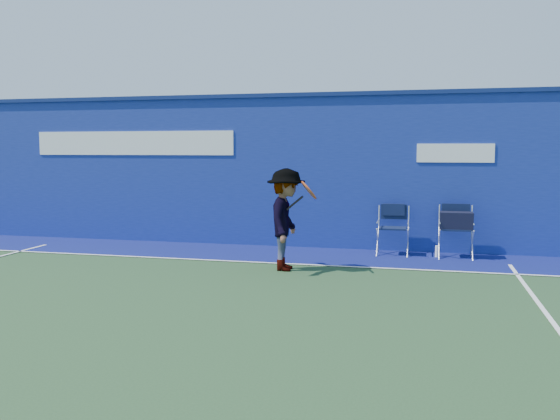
% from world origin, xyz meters
% --- Properties ---
extents(ground, '(80.00, 80.00, 0.00)m').
position_xyz_m(ground, '(0.00, 0.00, 0.00)').
color(ground, '#254323').
rests_on(ground, ground).
extents(stadium_wall, '(24.00, 0.50, 3.08)m').
position_xyz_m(stadium_wall, '(-0.00, 5.20, 1.55)').
color(stadium_wall, navy).
rests_on(stadium_wall, ground).
extents(out_of_bounds_strip, '(24.00, 1.80, 0.01)m').
position_xyz_m(out_of_bounds_strip, '(0.00, 4.10, 0.00)').
color(out_of_bounds_strip, '#0E1559').
rests_on(out_of_bounds_strip, ground).
extents(court_lines, '(24.00, 12.00, 0.01)m').
position_xyz_m(court_lines, '(0.00, 0.60, 0.01)').
color(court_lines, white).
rests_on(court_lines, out_of_bounds_strip).
extents(directors_chair_left, '(0.56, 0.52, 0.94)m').
position_xyz_m(directors_chair_left, '(2.50, 4.57, 0.31)').
color(directors_chair_left, silver).
rests_on(directors_chair_left, ground).
extents(directors_chair_right, '(0.58, 0.52, 0.97)m').
position_xyz_m(directors_chair_right, '(3.63, 4.52, 0.40)').
color(directors_chair_right, silver).
rests_on(directors_chair_right, ground).
extents(water_bottle, '(0.07, 0.07, 0.22)m').
position_xyz_m(water_bottle, '(3.31, 4.48, 0.11)').
color(water_bottle, white).
rests_on(water_bottle, ground).
extents(tennis_player, '(0.93, 1.11, 1.66)m').
position_xyz_m(tennis_player, '(0.87, 2.74, 0.83)').
color(tennis_player, '#EA4738').
rests_on(tennis_player, ground).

